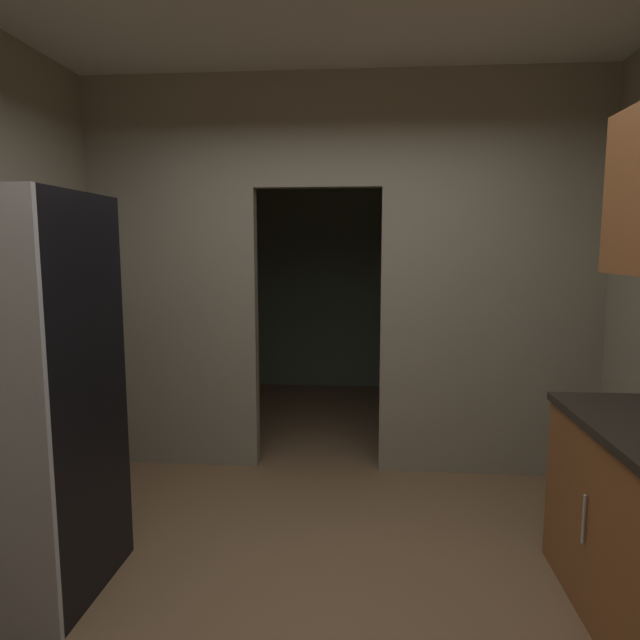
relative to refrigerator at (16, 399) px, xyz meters
name	(u,v)px	position (x,y,z in m)	size (l,w,h in m)	color
ground	(318,622)	(1.42, -0.14, -0.94)	(20.00, 20.00, 0.00)	brown
kitchen_partition	(344,266)	(1.46, 1.64, 0.56)	(3.68, 0.12, 2.84)	gray
adjoining_room_shell	(348,268)	(1.42, 3.42, 0.48)	(3.68, 2.55, 2.84)	slate
refrigerator	(16,399)	(0.00, 0.00, 0.00)	(0.73, 0.76, 1.88)	black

